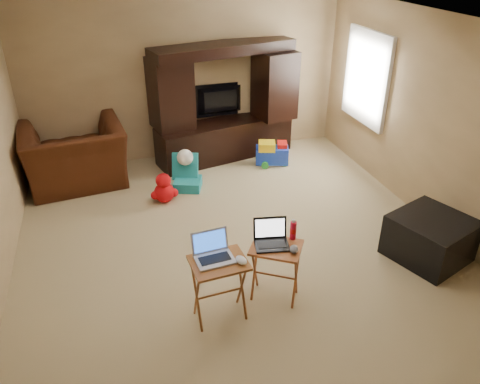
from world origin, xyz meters
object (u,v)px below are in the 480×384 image
object	(u,v)px
laptop_right	(272,236)
tray_table_right	(275,272)
laptop_left	(214,250)
mouse_left	(241,260)
recliner	(75,156)
water_bottle	(293,230)
child_rocker	(187,173)
ottoman	(430,238)
tray_table_left	(220,290)
push_toy	(272,152)
television	(221,101)
entertainment_center	(224,103)
plush_toy	(164,188)
mouse_right	(294,249)

from	to	relation	value
laptop_right	tray_table_right	bearing A→B (deg)	-15.99
laptop_left	mouse_left	world-z (taller)	laptop_left
recliner	water_bottle	size ratio (longest dim) A/B	7.23
child_rocker	ottoman	distance (m)	3.32
tray_table_left	laptop_left	size ratio (longest dim) A/B	1.91
recliner	push_toy	size ratio (longest dim) A/B	2.65
mouse_left	tray_table_right	bearing A→B (deg)	24.60
television	tray_table_left	world-z (taller)	television
recliner	child_rocker	distance (m)	1.64
child_rocker	water_bottle	distance (m)	2.57
tray_table_right	mouse_left	xyz separation A→B (m)	(-0.41, -0.19, 0.37)
entertainment_center	tray_table_right	bearing A→B (deg)	-109.42
child_rocker	laptop_left	size ratio (longest dim) A/B	1.45
tray_table_left	mouse_left	distance (m)	0.41
entertainment_center	plush_toy	bearing A→B (deg)	-147.01
laptop_right	water_bottle	xyz separation A→B (m)	(0.24, 0.06, -0.02)
tray_table_left	mouse_right	bearing A→B (deg)	-4.43
child_rocker	laptop_right	xyz separation A→B (m)	(0.35, -2.52, 0.49)
plush_toy	laptop_right	bearing A→B (deg)	-71.83
ottoman	mouse_left	world-z (taller)	mouse_left
ottoman	laptop_left	distance (m)	2.61
tray_table_right	laptop_left	bearing A→B (deg)	-138.99
water_bottle	mouse_left	bearing A→B (deg)	-156.30
recliner	mouse_left	xyz separation A→B (m)	(1.49, -3.33, 0.24)
television	tray_table_right	size ratio (longest dim) A/B	1.50
plush_toy	child_rocker	bearing A→B (deg)	36.76
ottoman	push_toy	bearing A→B (deg)	106.66
plush_toy	mouse_right	xyz separation A→B (m)	(0.90, -2.37, 0.43)
push_toy	recliner	bearing A→B (deg)	-164.97
plush_toy	laptop_left	xyz separation A→B (m)	(0.14, -2.34, 0.56)
entertainment_center	water_bottle	bearing A→B (deg)	-106.22
ottoman	laptop_left	size ratio (longest dim) A/B	2.25
child_rocker	mouse_right	bearing A→B (deg)	-59.01
plush_toy	tray_table_left	world-z (taller)	tray_table_left
entertainment_center	tray_table_right	xyz separation A→B (m)	(-0.42, -3.46, -0.60)
water_bottle	mouse_right	bearing A→B (deg)	-109.29
tray_table_right	mouse_left	distance (m)	0.58
plush_toy	mouse_left	bearing A→B (deg)	-81.53
mouse_left	water_bottle	distance (m)	0.67
tray_table_left	entertainment_center	bearing A→B (deg)	69.91
television	water_bottle	distance (m)	3.61
television	tray_table_left	distance (m)	3.97
television	child_rocker	world-z (taller)	television
push_toy	laptop_left	bearing A→B (deg)	-100.73
laptop_right	tray_table_left	bearing A→B (deg)	-155.63
entertainment_center	plush_toy	size ratio (longest dim) A/B	5.18
water_bottle	television	bearing A→B (deg)	86.50
plush_toy	tray_table_right	world-z (taller)	tray_table_right
recliner	mouse_left	size ratio (longest dim) A/B	10.34
push_toy	laptop_left	xyz separation A→B (m)	(-1.69, -3.06, 0.58)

